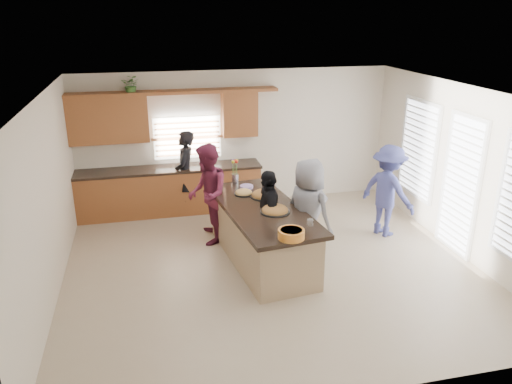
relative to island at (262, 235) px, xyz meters
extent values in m
plane|color=tan|center=(0.09, -0.24, -0.45)|extent=(6.50, 6.50, 0.00)
cube|color=silver|center=(0.09, 2.76, 0.95)|extent=(6.50, 0.02, 2.80)
cube|color=silver|center=(0.09, -3.24, 0.95)|extent=(6.50, 0.02, 2.80)
cube|color=silver|center=(-3.16, -0.24, 0.95)|extent=(0.02, 6.00, 2.80)
cube|color=silver|center=(3.34, -0.24, 0.95)|extent=(0.02, 6.00, 2.80)
cube|color=white|center=(0.09, -0.24, 2.35)|extent=(6.50, 6.00, 0.02)
cube|color=#96572B|center=(-1.33, 2.45, 0.00)|extent=(3.65, 0.62, 0.90)
cube|color=black|center=(-1.33, 2.45, 0.47)|extent=(3.70, 0.65, 0.05)
cube|color=#96572B|center=(-2.41, 2.58, 1.50)|extent=(1.50, 0.36, 0.90)
cube|color=#96572B|center=(0.14, 2.58, 1.50)|extent=(0.70, 0.36, 0.90)
cube|color=#96572B|center=(-1.13, 2.58, 1.98)|extent=(4.05, 0.40, 0.06)
cube|color=brown|center=(-0.91, 2.72, 1.02)|extent=(1.35, 0.08, 0.85)
cube|color=white|center=(3.31, 1.06, 0.97)|extent=(0.06, 1.10, 1.75)
cube|color=white|center=(3.31, -0.34, 0.72)|extent=(0.06, 0.85, 2.25)
cube|color=tan|center=(0.00, 0.00, -0.01)|extent=(1.30, 2.60, 0.88)
cube|color=black|center=(0.00, 0.00, 0.46)|extent=(1.48, 2.82, 0.07)
cube|color=black|center=(0.00, 0.00, -0.41)|extent=(1.21, 2.52, 0.08)
cylinder|color=black|center=(0.14, -0.26, 0.51)|extent=(0.46, 0.46, 0.02)
ellipsoid|color=#BE7D3B|center=(0.14, -0.26, 0.53)|extent=(0.42, 0.42, 0.19)
cylinder|color=black|center=(0.14, 0.44, 0.51)|extent=(0.47, 0.47, 0.02)
ellipsoid|color=#BE7D3B|center=(0.14, 0.44, 0.53)|extent=(0.43, 0.43, 0.19)
cylinder|color=black|center=(-0.17, 0.63, 0.51)|extent=(0.32, 0.32, 0.02)
ellipsoid|color=#D8AE5C|center=(-0.17, 0.63, 0.53)|extent=(0.29, 0.29, 0.13)
cylinder|color=orange|center=(0.12, -1.21, 0.56)|extent=(0.37, 0.37, 0.13)
cylinder|color=beige|center=(0.12, -1.21, 0.61)|extent=(0.30, 0.30, 0.04)
cylinder|color=white|center=(0.51, -0.86, 0.55)|extent=(0.09, 0.09, 0.10)
cylinder|color=#BC99DF|center=(-0.06, 0.94, 0.52)|extent=(0.24, 0.24, 0.04)
cylinder|color=silver|center=(-0.21, 1.23, 0.59)|extent=(0.13, 0.13, 0.18)
imported|color=#457D32|center=(-1.92, 2.58, 2.13)|extent=(0.40, 0.37, 0.37)
imported|color=black|center=(-1.01, 2.36, 0.40)|extent=(0.55, 0.70, 1.70)
imported|color=maroon|center=(-0.76, 0.93, 0.44)|extent=(0.77, 0.94, 1.78)
imported|color=black|center=(0.10, 0.00, 0.33)|extent=(0.43, 0.93, 1.56)
imported|color=#40458B|center=(2.46, 0.51, 0.39)|extent=(1.06, 1.26, 1.69)
imported|color=slate|center=(0.70, -0.21, 0.43)|extent=(0.93, 1.03, 1.76)
camera|label=1|loc=(-1.75, -7.20, 3.48)|focal=35.00mm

